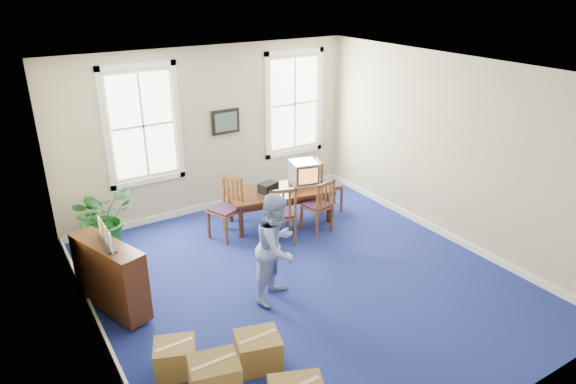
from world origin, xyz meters
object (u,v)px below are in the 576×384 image
potted_plant (103,217)px  chair_near_left (280,213)px  man (277,247)px  cardboard_boxes (230,377)px  crt_tv (304,172)px  credenza (111,279)px  conference_table (280,206)px

potted_plant → chair_near_left: bearing=-27.1°
man → cardboard_boxes: size_ratio=1.12×
crt_tv → potted_plant: potted_plant is taller
crt_tv → cardboard_boxes: bearing=-119.3°
crt_tv → credenza: bearing=-149.7°
conference_table → chair_near_left: (-0.40, -0.66, 0.21)m
cardboard_boxes → credenza: bearing=103.8°
conference_table → man: man is taller
chair_near_left → potted_plant: 3.01m
chair_near_left → man: 1.73m
chair_near_left → credenza: 3.08m
chair_near_left → potted_plant: bearing=-12.0°
credenza → potted_plant: potted_plant is taller
potted_plant → man: bearing=-57.9°
conference_table → chair_near_left: size_ratio=1.78×
man → chair_near_left: bearing=25.7°
man → potted_plant: bearing=90.2°
man → potted_plant: size_ratio=1.39×
conference_table → credenza: bearing=-150.1°
crt_tv → potted_plant: (-3.64, 0.67, -0.29)m
conference_table → credenza: (-3.43, -1.17, 0.17)m
conference_table → crt_tv: crt_tv is taller
conference_table → crt_tv: bearing=15.5°
crt_tv → man: size_ratio=0.33×
man → credenza: 2.34m
man → credenza: man is taller
chair_near_left → cardboard_boxes: 3.84m
crt_tv → credenza: size_ratio=0.41×
conference_table → crt_tv: (0.57, 0.04, 0.55)m
credenza → conference_table: bearing=-0.2°
conference_table → chair_near_left: 0.80m
potted_plant → credenza: bearing=-100.8°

